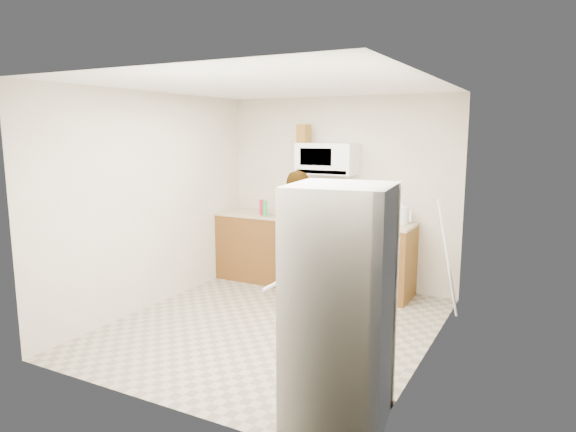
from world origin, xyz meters
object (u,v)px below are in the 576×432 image
Objects in this scene: fridge at (340,304)px; kettle at (401,215)px; gas_range at (322,252)px; person at (298,238)px; saucepan at (317,210)px; microwave at (327,159)px.

fridge is 8.25× the size of kettle.
person is at bearing -89.63° from gas_range.
gas_range is 5.49× the size of kettle.
kettle is 1.17m from saucepan.
kettle is 0.98× the size of saucepan.
microwave is 1.24m from person.
gas_range is at bearing -90.00° from microwave.
saucepan is at bearing 131.03° from gas_range.
gas_range is 0.80m from person.
person reaches higher than kettle.
person is (0.00, -0.86, -0.89)m from microwave.
person reaches higher than gas_range.
fridge is at bearing -64.62° from microwave.
fridge is at bearing 118.45° from person.
fridge is (1.37, -2.05, 0.04)m from person.
microwave reaches higher than gas_range.
saucepan is (-0.16, 0.05, -0.69)m from microwave.
person is (0.00, -0.73, 0.32)m from gas_range.
kettle is (1.01, 0.10, 0.55)m from gas_range.
fridge is 8.07× the size of saucepan.
microwave is at bearing -95.07° from person.
saucepan is (-0.16, 0.91, 0.21)m from person.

